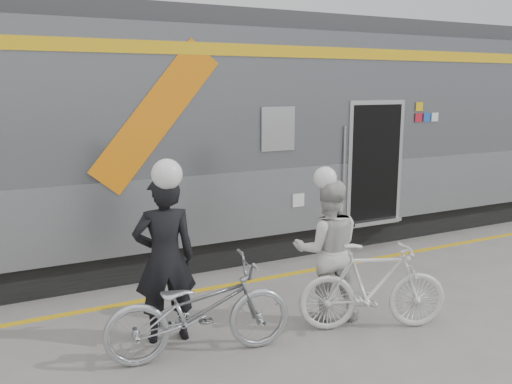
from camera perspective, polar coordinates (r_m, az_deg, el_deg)
ground at (r=6.26m, az=1.70°, el=-16.71°), size 90.00×90.00×0.00m
train at (r=9.95m, az=-2.94°, el=6.10°), size 24.00×3.17×4.10m
safety_strip at (r=8.04m, az=-5.79°, el=-10.22°), size 24.00×0.12×0.01m
man at (r=6.31m, az=-9.58°, el=-6.97°), size 0.78×0.57×1.96m
bicycle_left at (r=6.04m, az=-5.98°, el=-12.19°), size 2.14×1.01×1.08m
woman at (r=6.91m, az=7.52°, el=-6.04°), size 1.06×0.96×1.79m
bicycle_right at (r=6.78m, az=12.23°, el=-9.69°), size 1.87×1.16×1.09m
helmet_man at (r=6.06m, az=-9.93°, el=3.42°), size 0.34×0.34×0.34m
helmet_woman at (r=6.68m, az=7.74°, el=2.51°), size 0.29×0.29×0.29m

